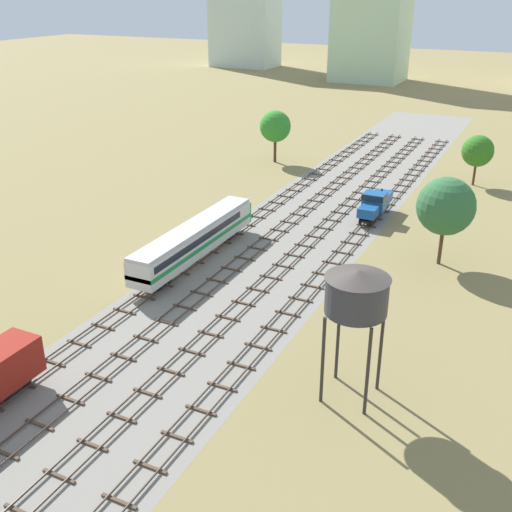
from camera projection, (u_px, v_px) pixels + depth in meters
name	position (u px, v px, depth m)	size (l,w,h in m)	color
ground_plane	(266.00, 261.00, 64.82)	(480.00, 480.00, 0.00)	olive
ballast_bed	(266.00, 261.00, 64.82)	(17.26, 176.00, 0.01)	gray
track_far_left	(216.00, 246.00, 68.24)	(2.40, 126.00, 0.29)	#47382D
track_left	(251.00, 253.00, 66.47)	(2.40, 126.00, 0.29)	#47382D
track_centre_left	(289.00, 260.00, 64.70)	(2.40, 126.00, 0.29)	#47382D
track_centre	(328.00, 268.00, 62.92)	(2.40, 126.00, 0.29)	#47382D
diesel_railcar_far_left_near	(195.00, 238.00, 63.73)	(2.96, 20.50, 3.80)	beige
shunter_loco_centre_mid	(375.00, 203.00, 75.91)	(2.74, 8.46, 3.10)	#194C8C
water_tower	(357.00, 293.00, 40.44)	(4.41, 4.41, 9.77)	#2D2826
lineside_tree_1	(478.00, 151.00, 87.28)	(4.50, 4.50, 7.29)	#4C331E
lineside_tree_2	(275.00, 126.00, 98.50)	(5.03, 5.03, 8.38)	#4C331E
lineside_tree_4	(446.00, 206.00, 61.70)	(5.92, 5.92, 9.29)	#4C331E
skyline_tower_1	(373.00, 5.00, 176.61)	(20.08, 17.24, 42.51)	#B3D5AD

